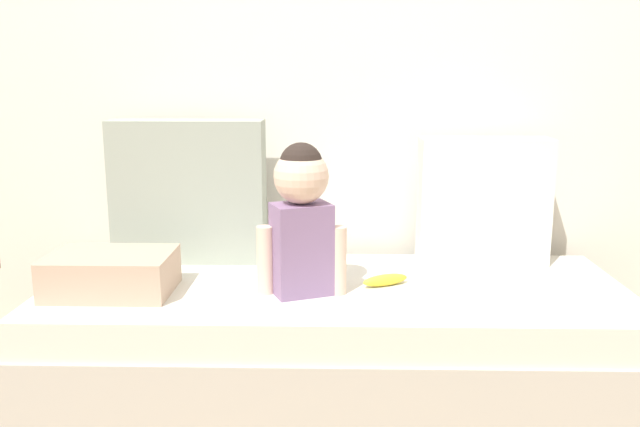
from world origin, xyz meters
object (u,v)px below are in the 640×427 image
object	(u,v)px
couch	(336,336)
folded_blanket	(112,273)
toddler	(302,213)
banana	(386,280)
throw_pillow_right	(484,201)
throw_pillow_left	(190,191)

from	to	relation	value
couch	folded_blanket	size ratio (longest dim) A/B	5.10
couch	folded_blanket	bearing A→B (deg)	-172.28
toddler	banana	xyz separation A→B (m)	(0.28, 0.09, -0.25)
banana	throw_pillow_right	bearing A→B (deg)	38.51
couch	folded_blanket	world-z (taller)	folded_blanket
folded_blanket	banana	bearing A→B (deg)	5.77
banana	couch	bearing A→B (deg)	177.29
couch	throw_pillow_right	size ratio (longest dim) A/B	4.21
throw_pillow_right	toddler	bearing A→B (deg)	-149.46
toddler	throw_pillow_left	bearing A→B (deg)	138.73
throw_pillow_right	folded_blanket	distance (m)	1.37
throw_pillow_left	toddler	distance (m)	0.60
banana	folded_blanket	xyz separation A→B (m)	(-0.91, -0.09, 0.05)
throw_pillow_right	banana	xyz separation A→B (m)	(-0.39, -0.31, -0.22)
couch	throw_pillow_left	size ratio (longest dim) A/B	3.52
throw_pillow_left	folded_blanket	xyz separation A→B (m)	(-0.18, -0.40, -0.20)
throw_pillow_right	banana	bearing A→B (deg)	-141.49
couch	throw_pillow_right	xyz separation A→B (m)	(0.56, 0.30, 0.43)
couch	folded_blanket	distance (m)	0.79
banana	throw_pillow_left	bearing A→B (deg)	157.13
folded_blanket	toddler	bearing A→B (deg)	0.51
throw_pillow_left	folded_blanket	size ratio (longest dim) A/B	1.45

